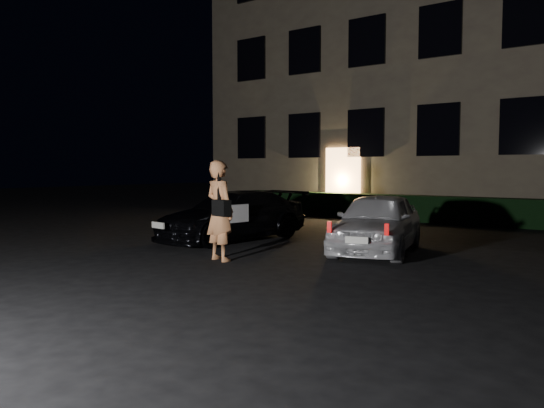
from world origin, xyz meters
The scene contains 6 objects.
ground centered at (0.00, 0.00, 0.00)m, with size 80.00×80.00×0.00m, color black.
building centered at (0.00, 14.99, 6.00)m, with size 20.00×8.11×12.00m.
hedge centered at (0.00, 10.50, 0.42)m, with size 15.00×0.70×0.85m, color black.
sedan centered at (-2.44, 3.45, 0.59)m, with size 2.24×4.30×1.19m.
hatch centered at (1.21, 3.81, 0.62)m, with size 2.28×3.89×1.24m.
man centered at (-0.73, 1.09, 0.95)m, with size 0.79×0.60×1.89m.
Camera 1 is at (5.94, -6.33, 1.74)m, focal length 35.00 mm.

